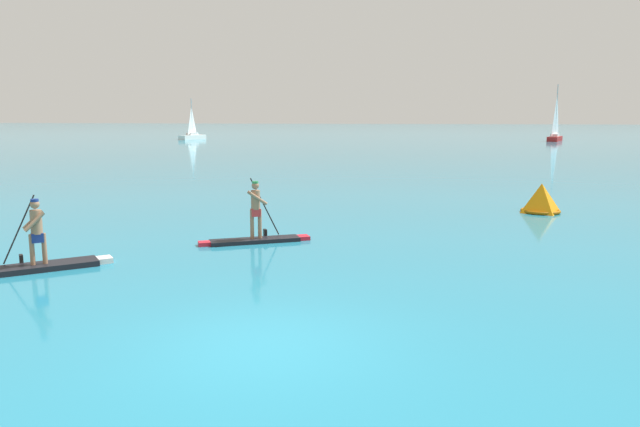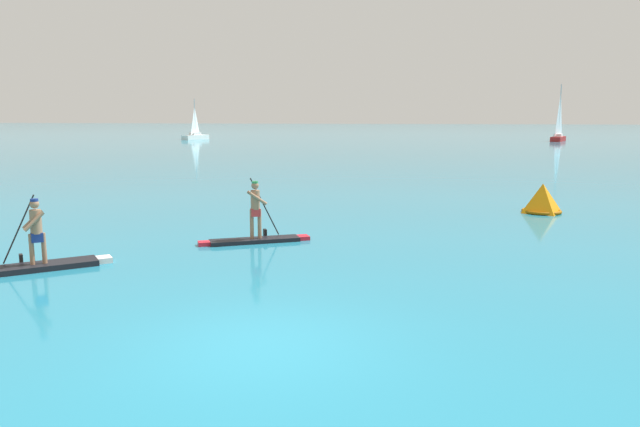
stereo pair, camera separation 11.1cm
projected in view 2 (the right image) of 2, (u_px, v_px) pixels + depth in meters
name	position (u px, v px, depth m)	size (l,w,h in m)	color
ground	(261.00, 345.00, 9.74)	(440.00, 440.00, 0.00)	teal
paddleboarder_near_left	(35.00, 258.00, 14.37)	(2.98, 2.55, 1.75)	black
paddleboarder_mid_center	(256.00, 229.00, 17.45)	(3.04, 1.77, 1.85)	black
race_marker_buoy	(542.00, 200.00, 22.68)	(1.54, 1.54, 1.10)	orange
sailboat_left_horizon	(195.00, 134.00, 88.32)	(2.90, 4.64, 5.84)	white
sailboat_right_horizon	(558.00, 133.00, 82.67)	(2.93, 5.01, 7.60)	#A51E1E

